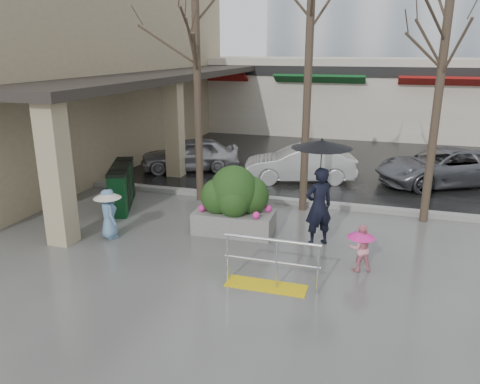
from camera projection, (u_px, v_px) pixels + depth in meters
The scene contains 20 objects.
ground at pixel (224, 254), 10.68m from camera, with size 120.00×120.00×0.00m, color #51514F.
street_asphalt at pixel (332, 120), 30.78m from camera, with size 120.00×36.00×0.01m, color black.
curb at pixel (266, 199), 14.31m from camera, with size 120.00×0.30×0.15m, color gray.
near_building at pixel (80, 61), 19.33m from camera, with size 6.00×18.00×8.00m, color tan.
canopy_slab at pixel (173, 72), 18.27m from camera, with size 2.80×18.00×0.25m, color #2D2823.
pillar_front at pixel (56, 172), 10.80m from camera, with size 0.55×0.55×3.50m, color tan.
pillar_back at pixel (175, 128), 16.74m from camera, with size 0.55×0.55×3.50m, color tan.
storefront_row at pixel (362, 95), 25.94m from camera, with size 34.00×6.74×4.00m.
handrail at pixel (269, 269), 9.09m from camera, with size 1.90×0.50×1.03m.
tree_west at pixel (196, 26), 13.03m from camera, with size 3.20×3.20×6.80m.
tree_midwest at pixel (310, 18), 12.09m from camera, with size 3.20×3.20×7.00m.
tree_mideast at pixel (446, 32), 11.28m from camera, with size 3.20×3.20×6.50m.
woman at pixel (320, 184), 10.79m from camera, with size 1.39×1.39×2.57m.
child_pink at pixel (361, 244), 9.71m from camera, with size 0.61×0.58×1.03m.
child_blue at pixel (108, 210), 11.39m from camera, with size 0.71×0.71×1.25m.
planter at pixel (235, 201), 11.70m from camera, with size 2.03×1.18×1.74m.
news_boxes at pixel (122, 186), 13.71m from camera, with size 1.36×2.26×1.26m.
car_a at pixel (190, 154), 17.82m from camera, with size 1.49×3.70×1.26m, color #A09FA4.
car_b at pixel (299, 164), 16.36m from camera, with size 1.33×3.82×1.26m, color silver.
car_c at pixel (443, 167), 15.94m from camera, with size 2.09×4.53×1.26m, color slate.
Camera 1 is at (3.23, -9.25, 4.49)m, focal length 35.00 mm.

